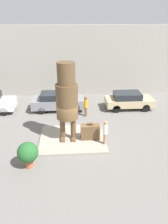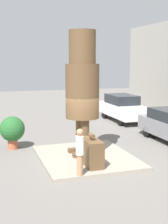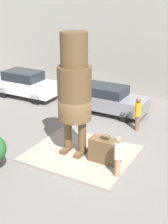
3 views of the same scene
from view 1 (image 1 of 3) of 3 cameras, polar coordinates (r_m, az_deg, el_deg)
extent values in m
plane|color=slate|center=(14.76, -3.03, -7.11)|extent=(60.00, 60.00, 0.00)
cube|color=gray|center=(14.73, -3.04, -6.90)|extent=(4.30, 3.69, 0.12)
cube|color=gray|center=(22.22, -3.80, 13.07)|extent=(28.00, 0.60, 6.77)
cube|color=brown|center=(14.51, -5.52, -6.83)|extent=(0.27, 0.78, 0.17)
cube|color=brown|center=(14.51, -2.76, -6.75)|extent=(0.27, 0.78, 0.17)
cylinder|color=brown|center=(14.24, -5.64, -3.94)|extent=(0.34, 0.34, 1.36)
cylinder|color=brown|center=(14.23, -2.83, -3.86)|extent=(0.34, 0.34, 1.36)
cylinder|color=brown|center=(13.48, -4.47, 2.77)|extent=(1.36, 1.36, 2.19)
cylinder|color=brown|center=(12.95, -4.72, 10.00)|extent=(1.07, 1.07, 1.31)
cube|color=brown|center=(14.36, 1.64, -5.19)|extent=(1.24, 0.55, 0.98)
cylinder|color=brown|center=(14.06, 1.67, -2.92)|extent=(0.34, 0.17, 0.17)
cylinder|color=#A87A56|center=(13.92, 5.49, -6.96)|extent=(0.21, 0.21, 0.73)
cylinder|color=white|center=(13.57, 5.61, -4.48)|extent=(0.27, 0.27, 0.65)
sphere|color=#A87A56|center=(13.37, 5.68, -2.81)|extent=(0.24, 0.24, 0.24)
cylinder|color=black|center=(20.44, -19.21, 1.84)|extent=(0.70, 0.18, 0.70)
cylinder|color=black|center=(19.06, -20.30, 0.07)|extent=(0.70, 0.18, 0.70)
cube|color=gray|center=(18.97, -6.78, 2.45)|extent=(4.44, 1.74, 0.76)
cube|color=#1E2328|center=(18.76, -7.55, 4.24)|extent=(2.44, 1.56, 0.52)
cylinder|color=black|center=(19.81, -2.67, 2.38)|extent=(0.60, 0.18, 0.60)
cylinder|color=black|center=(18.38, -2.52, 0.58)|extent=(0.60, 0.18, 0.60)
cylinder|color=black|center=(19.95, -10.59, 2.13)|extent=(0.60, 0.18, 0.60)
cylinder|color=black|center=(18.52, -11.06, 0.32)|extent=(0.60, 0.18, 0.60)
cube|color=tan|center=(19.56, 11.71, 2.68)|extent=(4.11, 1.78, 0.63)
cube|color=#1E2328|center=(19.31, 11.26, 4.27)|extent=(2.26, 1.60, 0.53)
cylinder|color=black|center=(20.75, 14.46, 2.74)|extent=(0.67, 0.18, 0.67)
cylinder|color=black|center=(19.36, 15.87, 1.00)|extent=(0.67, 0.18, 0.67)
cylinder|color=black|center=(20.10, 7.55, 2.62)|extent=(0.67, 0.18, 0.67)
cylinder|color=black|center=(18.66, 8.48, 0.81)|extent=(0.67, 0.18, 0.67)
cylinder|color=#AD5638|center=(12.62, -14.15, -12.82)|extent=(0.44, 0.44, 0.44)
sphere|color=#235B28|center=(12.21, -14.48, -10.18)|extent=(1.13, 1.13, 1.13)
cylinder|color=brown|center=(17.79, 0.48, 0.07)|extent=(0.22, 0.22, 0.78)
cylinder|color=orange|center=(17.50, 0.48, 2.26)|extent=(0.29, 0.29, 0.69)
sphere|color=brown|center=(17.33, 0.49, 3.72)|extent=(0.26, 0.26, 0.26)
camera|label=2|loc=(15.11, 47.50, 2.00)|focal=50.00mm
camera|label=3|loc=(6.48, 62.37, 2.01)|focal=50.00mm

